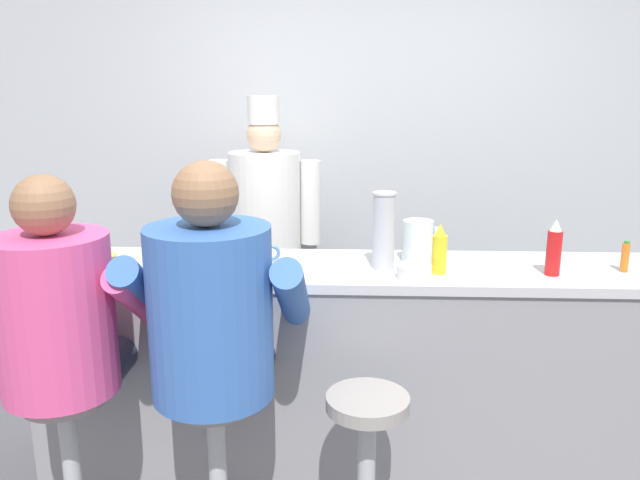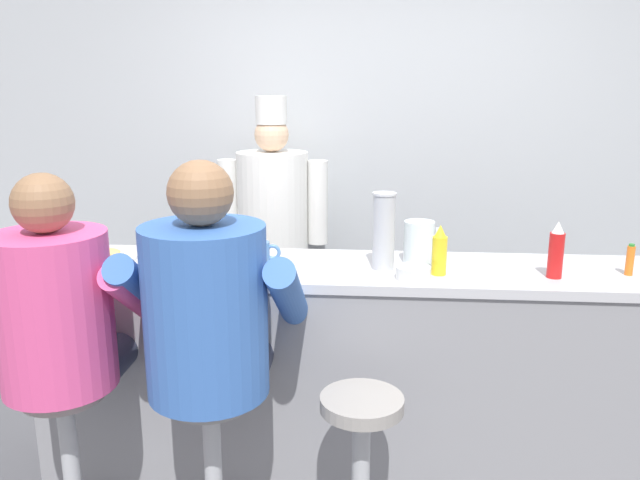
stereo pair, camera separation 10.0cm
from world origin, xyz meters
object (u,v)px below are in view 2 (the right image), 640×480
water_pitcher_clear (419,242)px  diner_seated_blue (209,317)px  breakfast_plate (108,256)px  cup_stack_steel (384,231)px  ketchup_bottle_red (556,251)px  empty_stool_round (362,454)px  coffee_mug_blue (261,253)px  mustard_bottle_yellow (439,252)px  coffee_mug_white (216,264)px  cook_in_whites_near (273,225)px  hot_sauce_bottle_orange (630,260)px  cereal_bowl (413,273)px  diner_seated_pink (60,318)px

water_pitcher_clear → diner_seated_blue: 1.00m
breakfast_plate → cup_stack_steel: cup_stack_steel is taller
ketchup_bottle_red → empty_stool_round: 1.11m
breakfast_plate → coffee_mug_blue: size_ratio=1.95×
mustard_bottle_yellow → coffee_mug_white: 0.92m
diner_seated_blue → cook_in_whites_near: 1.63m
hot_sauce_bottle_orange → empty_stool_round: size_ratio=0.19×
cereal_bowl → empty_stool_round: (-0.19, -0.39, -0.58)m
cereal_bowl → cup_stack_steel: size_ratio=0.43×
cup_stack_steel → diner_seated_blue: diner_seated_blue is taller
mustard_bottle_yellow → cup_stack_steel: cup_stack_steel is taller
diner_seated_pink → diner_seated_blue: bearing=0.3°
breakfast_plate → empty_stool_round: (1.16, -0.58, -0.57)m
breakfast_plate → diner_seated_pink: diner_seated_pink is taller
mustard_bottle_yellow → hot_sauce_bottle_orange: bearing=4.1°
hot_sauce_bottle_orange → diner_seated_pink: 2.25m
mustard_bottle_yellow → coffee_mug_blue: mustard_bottle_yellow is taller
coffee_mug_blue → diner_seated_blue: diner_seated_blue is taller
coffee_mug_white → diner_seated_pink: (-0.50, -0.33, -0.12)m
diner_seated_blue → cook_in_whites_near: cook_in_whites_near is taller
empty_stool_round → hot_sauce_bottle_orange: bearing=25.9°
cook_in_whites_near → ketchup_bottle_red: bearing=-41.9°
mustard_bottle_yellow → empty_stool_round: (-0.30, -0.47, -0.65)m
breakfast_plate → empty_stool_round: breakfast_plate is taller
ketchup_bottle_red → breakfast_plate: size_ratio=0.88×
ketchup_bottle_red → empty_stool_round: (-0.76, -0.46, -0.66)m
cup_stack_steel → diner_seated_pink: size_ratio=0.22×
breakfast_plate → cereal_bowl: (1.35, -0.18, 0.01)m
mustard_bottle_yellow → diner_seated_pink: (-1.41, -0.43, -0.17)m
mustard_bottle_yellow → breakfast_plate: bearing=175.8°
water_pitcher_clear → cup_stack_steel: size_ratio=0.57×
coffee_mug_white → diner_seated_blue: bearing=-80.6°
coffee_mug_blue → empty_stool_round: bearing=-50.9°
empty_stool_round → water_pitcher_clear: bearing=70.4°
water_pitcher_clear → diner_seated_blue: (-0.79, -0.60, -0.14)m
coffee_mug_blue → water_pitcher_clear: bearing=6.6°
mustard_bottle_yellow → diner_seated_pink: size_ratio=0.14×
hot_sauce_bottle_orange → diner_seated_blue: size_ratio=0.09×
coffee_mug_white → cup_stack_steel: cup_stack_steel is taller
mustard_bottle_yellow → hot_sauce_bottle_orange: size_ratio=1.59×
ketchup_bottle_red → coffee_mug_white: bearing=-176.0°
cereal_bowl → diner_seated_pink: diner_seated_pink is taller
diner_seated_blue → empty_stool_round: 0.75m
coffee_mug_blue → hot_sauce_bottle_orange: bearing=-1.4°
diner_seated_blue → empty_stool_round: size_ratio=2.21×
breakfast_plate → cook_in_whites_near: bearing=62.2°
water_pitcher_clear → diner_seated_pink: diner_seated_pink is taller
cup_stack_steel → cook_in_whites_near: (-0.65, 1.13, -0.24)m
empty_stool_round → diner_seated_pink: bearing=178.2°
mustard_bottle_yellow → water_pitcher_clear: bearing=112.4°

